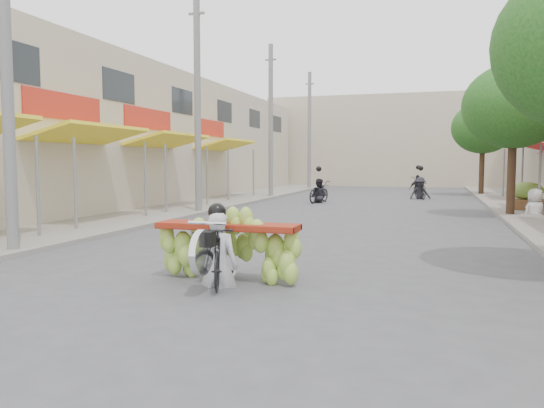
{
  "coord_description": "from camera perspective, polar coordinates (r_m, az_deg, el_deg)",
  "views": [
    {
      "loc": [
        2.87,
        -5.77,
        1.91
      ],
      "look_at": [
        -0.11,
        3.94,
        1.1
      ],
      "focal_mm": 35.0,
      "sensor_mm": 36.0,
      "label": 1
    }
  ],
  "objects": [
    {
      "name": "bg_motorbike_c",
      "position": [
        32.59,
        15.41,
        2.41
      ],
      "size": [
        1.06,
        1.88,
        1.95
      ],
      "color": "black",
      "rests_on": "ground"
    },
    {
      "name": "far_building",
      "position": [
        43.9,
        13.36,
        6.53
      ],
      "size": [
        20.0,
        6.0,
        7.0
      ],
      "primitive_type": "cube",
      "color": "#BBAC93",
      "rests_on": "ground"
    },
    {
      "name": "produce_crate_far",
      "position": [
        22.06,
        25.69,
        1.01
      ],
      "size": [
        1.2,
        0.88,
        1.16
      ],
      "color": "brown",
      "rests_on": "ground"
    },
    {
      "name": "pedestrian",
      "position": [
        20.23,
        26.5,
        1.52
      ],
      "size": [
        1.01,
        0.87,
        1.77
      ],
      "rotation": [
        0.0,
        0.0,
        3.64
      ],
      "color": "white",
      "rests_on": "ground"
    },
    {
      "name": "utility_pole_near",
      "position": [
        12.24,
        -26.71,
        14.04
      ],
      "size": [
        0.6,
        0.24,
        8.0
      ],
      "color": "slate",
      "rests_on": "ground"
    },
    {
      "name": "sidewalk_left",
      "position": [
        23.07,
        -8.36,
        -0.08
      ],
      "size": [
        4.0,
        60.0,
        0.12
      ],
      "primitive_type": "cube",
      "color": "gray",
      "rests_on": "ground"
    },
    {
      "name": "street_tree_far",
      "position": [
        31.93,
        21.75,
        7.62
      ],
      "size": [
        3.4,
        3.4,
        5.25
      ],
      "color": "#3A2719",
      "rests_on": "ground"
    },
    {
      "name": "banana_motorbike",
      "position": [
        8.35,
        -5.35,
        -3.66
      ],
      "size": [
        2.32,
        1.84,
        2.17
      ],
      "color": "black",
      "rests_on": "ground"
    },
    {
      "name": "shophouse_row_left",
      "position": [
        24.74,
        -20.04,
        6.82
      ],
      "size": [
        9.77,
        40.0,
        6.0
      ],
      "color": "#BBAC93",
      "rests_on": "ground"
    },
    {
      "name": "bg_motorbike_a",
      "position": [
        24.76,
        5.04,
        1.81
      ],
      "size": [
        1.06,
        1.89,
        1.95
      ],
      "color": "black",
      "rests_on": "ground"
    },
    {
      "name": "utility_pole_mid",
      "position": [
        19.71,
        -8.01,
        10.69
      ],
      "size": [
        0.6,
        0.24,
        8.0
      ],
      "color": "slate",
      "rests_on": "ground"
    },
    {
      "name": "street_tree_mid",
      "position": [
        20.02,
        24.57,
        9.53
      ],
      "size": [
        3.4,
        3.4,
        5.25
      ],
      "color": "#3A2719",
      "rests_on": "ground"
    },
    {
      "name": "utility_pole_back",
      "position": [
        36.78,
        4.04,
        7.86
      ],
      "size": [
        0.6,
        0.24,
        8.0
      ],
      "color": "slate",
      "rests_on": "ground"
    },
    {
      "name": "utility_pole_far",
      "position": [
        28.1,
        -0.14,
        8.89
      ],
      "size": [
        0.6,
        0.24,
        8.0
      ],
      "color": "slate",
      "rests_on": "ground"
    },
    {
      "name": "bg_motorbike_b",
      "position": [
        27.99,
        15.68,
        2.29
      ],
      "size": [
        1.19,
        1.56,
        1.95
      ],
      "color": "black",
      "rests_on": "ground"
    },
    {
      "name": "ground",
      "position": [
        6.72,
        -9.2,
        -12.01
      ],
      "size": [
        120.0,
        120.0,
        0.0
      ],
      "primitive_type": "plane",
      "color": "#4D4D52",
      "rests_on": "ground"
    }
  ]
}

